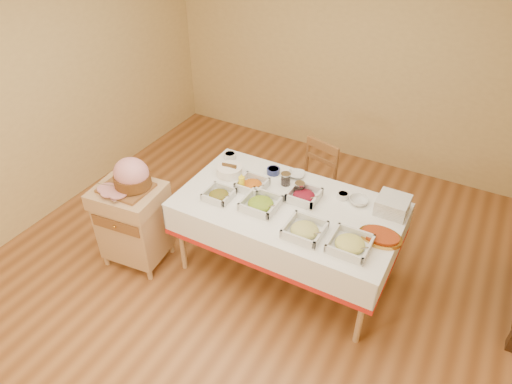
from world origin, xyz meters
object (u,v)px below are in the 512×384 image
(preserve_jar_left, at_px, (286,180))
(plate_stack, at_px, (393,205))
(butcher_cart, at_px, (133,221))
(dining_chair, at_px, (311,185))
(brass_platter, at_px, (380,237))
(ham_on_board, at_px, (131,177))
(preserve_jar_right, at_px, (300,189))
(dining_table, at_px, (288,219))
(mustard_bottle, at_px, (242,183))
(bread_basket, at_px, (230,170))

(preserve_jar_left, distance_m, plate_stack, 0.91)
(butcher_cart, xyz_separation_m, dining_chair, (1.17, 1.26, 0.00))
(brass_platter, bearing_deg, ham_on_board, -167.59)
(butcher_cart, distance_m, preserve_jar_right, 1.50)
(preserve_jar_right, distance_m, plate_stack, 0.76)
(dining_table, height_order, butcher_cart, butcher_cart)
(dining_table, distance_m, preserve_jar_left, 0.35)
(dining_table, height_order, preserve_jar_left, preserve_jar_left)
(dining_table, bearing_deg, ham_on_board, -158.18)
(dining_table, relative_size, preserve_jar_left, 16.36)
(ham_on_board, relative_size, brass_platter, 1.32)
(butcher_cart, bearing_deg, mustard_bottle, 31.58)
(preserve_jar_left, distance_m, preserve_jar_right, 0.18)
(ham_on_board, bearing_deg, brass_platter, 12.41)
(butcher_cart, relative_size, dining_chair, 0.90)
(ham_on_board, bearing_deg, preserve_jar_right, 28.16)
(dining_chair, height_order, preserve_jar_left, dining_chair)
(mustard_bottle, bearing_deg, preserve_jar_right, 22.51)
(preserve_jar_left, height_order, preserve_jar_right, preserve_jar_left)
(butcher_cart, bearing_deg, dining_chair, 46.93)
(dining_table, height_order, preserve_jar_right, preserve_jar_right)
(dining_table, xyz_separation_m, butcher_cart, (-1.27, -0.52, -0.14))
(plate_stack, bearing_deg, butcher_cart, -157.69)
(dining_table, xyz_separation_m, mustard_bottle, (-0.44, -0.01, 0.23))
(butcher_cart, relative_size, bread_basket, 3.50)
(plate_stack, bearing_deg, ham_on_board, -158.09)
(brass_platter, bearing_deg, mustard_bottle, 178.36)
(dining_table, xyz_separation_m, dining_chair, (-0.09, 0.73, -0.14))
(ham_on_board, relative_size, preserve_jar_left, 3.88)
(dining_table, relative_size, mustard_bottle, 11.15)
(butcher_cart, height_order, dining_chair, dining_chair)
(dining_table, distance_m, ham_on_board, 1.35)
(mustard_bottle, bearing_deg, plate_stack, 15.08)
(bread_basket, bearing_deg, dining_chair, 46.96)
(ham_on_board, distance_m, mustard_bottle, 0.92)
(plate_stack, bearing_deg, dining_chair, 153.65)
(ham_on_board, distance_m, brass_platter, 2.05)
(dining_table, bearing_deg, preserve_jar_right, 84.24)
(bread_basket, bearing_deg, preserve_jar_left, 11.86)
(dining_table, xyz_separation_m, plate_stack, (0.76, 0.31, 0.23))
(preserve_jar_right, bearing_deg, preserve_jar_left, 157.83)
(preserve_jar_left, xyz_separation_m, brass_platter, (0.92, -0.29, -0.03))
(butcher_cart, distance_m, mustard_bottle, 1.04)
(bread_basket, relative_size, brass_platter, 0.69)
(ham_on_board, xyz_separation_m, brass_platter, (2.00, 0.44, -0.14))
(preserve_jar_right, relative_size, brass_platter, 0.33)
(dining_chair, bearing_deg, preserve_jar_left, -96.34)
(ham_on_board, height_order, bread_basket, ham_on_board)
(preserve_jar_right, bearing_deg, ham_on_board, -151.84)
(preserve_jar_right, bearing_deg, mustard_bottle, -157.49)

